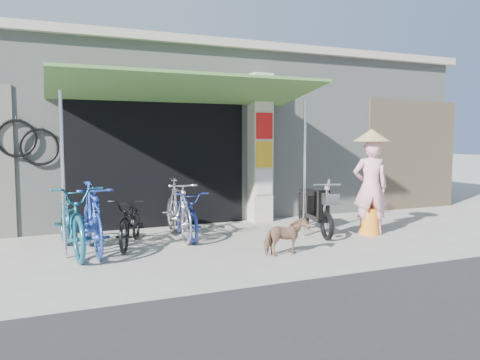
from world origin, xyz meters
name	(u,v)px	position (x,y,z in m)	size (l,w,h in m)	color
ground	(278,250)	(0.00, 0.00, 0.00)	(80.00, 80.00, 0.00)	#AAA499
bicycle_shop	(183,133)	(0.00, 5.09, 1.83)	(12.30, 5.30, 3.66)	gray
shop_pillar	(260,148)	(0.85, 2.45, 1.50)	(0.42, 0.44, 3.00)	beige
awning	(188,91)	(-0.90, 1.63, 2.51)	(4.60, 1.88, 2.72)	#427032
neighbour_right	(412,155)	(5.00, 2.59, 1.30)	(2.60, 0.06, 2.60)	brown
bike_teal	(72,219)	(-2.89, 0.98, 0.52)	(0.69, 1.97, 1.03)	#175669
bike_blue	(92,218)	(-2.61, 0.89, 0.53)	(0.49, 1.75, 1.05)	#213D99
bike_black	(131,222)	(-2.01, 1.12, 0.39)	(0.52, 1.50, 0.79)	black
bike_silver	(178,209)	(-1.16, 1.43, 0.51)	(0.48, 1.69, 1.01)	#B7B6BB
bike_navy	(187,214)	(-1.00, 1.45, 0.41)	(0.54, 1.56, 0.82)	navy
street_dog	(286,237)	(-0.04, -0.33, 0.27)	(0.30, 0.65, 0.55)	tan
moped	(314,209)	(1.21, 0.92, 0.43)	(0.59, 1.66, 0.95)	black
nun	(371,183)	(2.06, 0.43, 0.92)	(0.72, 0.64, 1.87)	#FBA9B8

